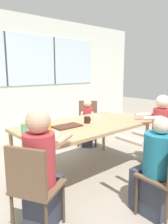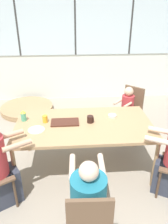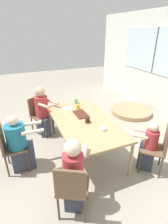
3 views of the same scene
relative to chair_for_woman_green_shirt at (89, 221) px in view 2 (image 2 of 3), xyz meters
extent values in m
plane|color=gray|center=(0.06, 1.35, -0.53)|extent=(16.00, 16.00, 0.00)
cube|color=silver|center=(0.06, 4.09, 0.87)|extent=(8.40, 0.06, 2.80)
cube|color=silver|center=(0.06, 4.05, 1.21)|extent=(5.20, 0.02, 1.21)
cube|color=#333333|center=(-1.24, 4.04, 1.21)|extent=(0.04, 0.01, 1.21)
cube|color=#333333|center=(0.06, 4.04, 1.21)|extent=(0.04, 0.01, 1.21)
cube|color=#333333|center=(1.36, 4.04, 1.21)|extent=(0.04, 0.01, 1.21)
cube|color=tan|center=(0.06, 1.35, 0.19)|extent=(1.88, 1.02, 0.04)
cylinder|color=tan|center=(-0.83, 0.89, -0.18)|extent=(0.05, 0.05, 0.70)
cylinder|color=tan|center=(0.95, 0.89, -0.18)|extent=(0.05, 0.05, 0.70)
cylinder|color=tan|center=(-0.83, 1.81, -0.18)|extent=(0.05, 0.05, 0.70)
cylinder|color=tan|center=(0.95, 1.81, -0.18)|extent=(0.05, 0.05, 0.70)
cube|color=brown|center=(0.00, 0.09, -0.08)|extent=(0.42, 0.42, 0.03)
cube|color=brown|center=(0.00, -0.09, 0.14)|extent=(0.38, 0.05, 0.42)
cylinder|color=#4C3828|center=(-0.16, 0.27, -0.31)|extent=(0.03, 0.03, 0.43)
cylinder|color=#4C3828|center=(0.18, 0.25, -0.31)|extent=(0.03, 0.03, 0.43)
cylinder|color=#4C3828|center=(-0.97, 0.96, -0.31)|extent=(0.03, 0.03, 0.43)
cylinder|color=#4C3828|center=(-0.81, 0.66, -0.31)|extent=(0.03, 0.03, 0.43)
cylinder|color=#4C3828|center=(0.93, 0.67, -0.31)|extent=(0.03, 0.03, 0.43)
cylinder|color=#4C3828|center=(1.09, 0.97, -0.31)|extent=(0.03, 0.03, 0.43)
cube|color=brown|center=(0.94, 2.26, -0.08)|extent=(0.57, 0.57, 0.03)
cube|color=brown|center=(1.06, 2.38, 0.14)|extent=(0.30, 0.29, 0.42)
cylinder|color=#4C3828|center=(0.94, 2.01, -0.31)|extent=(0.03, 0.03, 0.43)
cylinder|color=#4C3828|center=(0.70, 2.25, -0.31)|extent=(0.03, 0.03, 0.43)
cylinder|color=#4C3828|center=(1.18, 2.26, -0.31)|extent=(0.03, 0.03, 0.43)
cylinder|color=#4C3828|center=(0.93, 2.50, -0.31)|extent=(0.03, 0.03, 0.43)
cube|color=#333847|center=(0.01, 0.20, -0.30)|extent=(0.31, 0.40, 0.46)
cylinder|color=#1E7089|center=(0.01, 0.13, 0.14)|extent=(0.32, 0.32, 0.42)
sphere|color=beige|center=(0.01, 0.13, 0.44)|extent=(0.17, 0.17, 0.17)
cylinder|color=beige|center=(-0.13, 0.41, 0.25)|extent=(0.08, 0.36, 0.06)
cylinder|color=beige|center=(0.16, 0.40, 0.25)|extent=(0.08, 0.36, 0.06)
cube|color=#333847|center=(-0.95, 0.77, -0.30)|extent=(0.44, 0.40, 0.46)
cylinder|color=tan|center=(-0.85, 0.98, 0.30)|extent=(0.31, 0.21, 0.06)
cylinder|color=tan|center=(-0.72, 0.75, 0.30)|extent=(0.31, 0.21, 0.06)
cube|color=#333847|center=(1.08, 0.78, -0.30)|extent=(0.40, 0.37, 0.46)
cylinder|color=beige|center=(0.87, 0.76, 0.28)|extent=(0.29, 0.20, 0.06)
cylinder|color=beige|center=(0.98, 0.97, 0.28)|extent=(0.29, 0.20, 0.06)
cube|color=#333847|center=(0.88, 2.20, -0.30)|extent=(0.32, 0.32, 0.46)
cylinder|color=#B23338|center=(0.91, 2.23, 0.09)|extent=(0.22, 0.22, 0.32)
sphere|color=#DBB293|center=(0.91, 2.23, 0.33)|extent=(0.16, 0.16, 0.16)
cylinder|color=#DBB293|center=(0.85, 2.03, 0.16)|extent=(0.19, 0.20, 0.04)
cylinder|color=#DBB293|center=(0.71, 2.16, 0.16)|extent=(0.19, 0.20, 0.04)
cube|color=#472319|center=(-0.20, 1.39, 0.22)|extent=(0.39, 0.22, 0.02)
cylinder|color=black|center=(0.15, 1.38, 0.26)|extent=(0.09, 0.09, 0.10)
torus|color=black|center=(0.19, 1.38, 0.26)|extent=(0.01, 0.07, 0.07)
cylinder|color=#4CA57F|center=(-0.78, 1.50, 0.27)|extent=(0.07, 0.07, 0.12)
cone|color=gold|center=(-0.78, 1.50, 0.35)|extent=(0.08, 0.08, 0.04)
cylinder|color=gold|center=(-0.48, 1.43, 0.26)|extent=(0.07, 0.07, 0.10)
cylinder|color=silver|center=(0.48, 1.52, 0.22)|extent=(0.12, 0.12, 0.03)
cylinder|color=beige|center=(-0.58, 1.22, 0.21)|extent=(0.22, 0.22, 0.01)
cylinder|color=tan|center=(-1.11, 3.38, -0.51)|extent=(1.17, 1.17, 0.03)
cylinder|color=tan|center=(-1.11, 3.38, -0.48)|extent=(1.18, 1.18, 0.03)
cylinder|color=tan|center=(-1.11, 3.38, -0.45)|extent=(1.17, 1.17, 0.03)
cylinder|color=tan|center=(-1.11, 3.38, -0.42)|extent=(1.18, 1.18, 0.03)
camera|label=1|loc=(-1.92, -0.93, 0.96)|focal=35.00mm
camera|label=2|loc=(-0.14, -1.27, 1.68)|focal=35.00mm
camera|label=3|loc=(2.72, 0.24, 1.76)|focal=28.00mm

